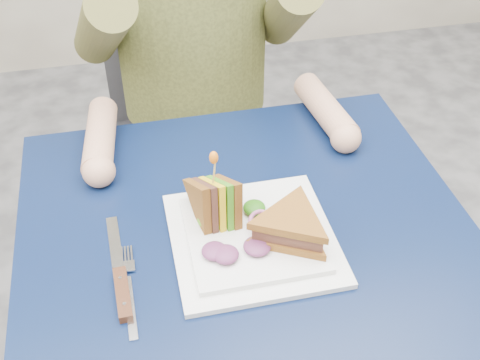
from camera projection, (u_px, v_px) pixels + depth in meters
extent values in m
cube|color=black|center=(251.00, 248.00, 0.98)|extent=(0.75, 0.75, 0.03)
cylinder|color=#595B5E|center=(85.00, 279.00, 1.40)|extent=(0.04, 0.04, 0.70)
cylinder|color=#595B5E|center=(344.00, 237.00, 1.51)|extent=(0.04, 0.04, 0.70)
cube|color=#47474C|center=(198.00, 153.00, 1.61)|extent=(0.42, 0.40, 0.04)
cube|color=#47474C|center=(182.00, 37.00, 1.58)|extent=(0.42, 0.03, 0.46)
cylinder|color=#47474C|center=(146.00, 269.00, 1.60)|extent=(0.02, 0.02, 0.43)
cylinder|color=#47474C|center=(276.00, 248.00, 1.66)|extent=(0.02, 0.02, 0.43)
cylinder|color=#47474C|center=(135.00, 188.00, 1.86)|extent=(0.02, 0.02, 0.43)
cylinder|color=#47474C|center=(248.00, 172.00, 1.92)|extent=(0.02, 0.02, 0.43)
cylinder|color=#4E5325|center=(191.00, 7.00, 1.32)|extent=(0.34, 0.34, 0.52)
cylinder|color=brown|center=(102.00, 28.00, 1.21)|extent=(0.15, 0.39, 0.31)
cylinder|color=tan|center=(100.00, 137.00, 1.14)|extent=(0.08, 0.20, 0.06)
sphere|color=tan|center=(99.00, 171.00, 1.07)|extent=(0.06, 0.06, 0.06)
cylinder|color=brown|center=(287.00, 10.00, 1.28)|extent=(0.15, 0.39, 0.31)
cylinder|color=tan|center=(325.00, 109.00, 1.22)|extent=(0.08, 0.20, 0.06)
sphere|color=tan|center=(346.00, 138.00, 1.14)|extent=(0.06, 0.06, 0.06)
cube|color=white|center=(253.00, 239.00, 0.97)|extent=(0.26, 0.26, 0.01)
cube|color=white|center=(253.00, 234.00, 0.96)|extent=(0.21, 0.21, 0.01)
cube|color=silver|center=(130.00, 307.00, 0.87)|extent=(0.01, 0.12, 0.00)
cube|color=silver|center=(128.00, 266.00, 0.93)|extent=(0.02, 0.02, 0.00)
cube|color=silver|center=(122.00, 254.00, 0.94)|extent=(0.00, 0.03, 0.00)
cube|color=silver|center=(125.00, 254.00, 0.95)|extent=(0.00, 0.03, 0.00)
cube|color=silver|center=(128.00, 254.00, 0.95)|extent=(0.00, 0.03, 0.00)
cube|color=silver|center=(132.00, 253.00, 0.95)|extent=(0.00, 0.03, 0.00)
cube|color=silver|center=(115.00, 246.00, 0.96)|extent=(0.02, 0.14, 0.00)
cube|color=black|center=(123.00, 294.00, 0.88)|extent=(0.02, 0.10, 0.01)
cylinder|color=silver|center=(120.00, 278.00, 0.90)|extent=(0.01, 0.01, 0.00)
cylinder|color=silver|center=(124.00, 304.00, 0.86)|extent=(0.01, 0.01, 0.00)
cylinder|color=tan|center=(214.00, 172.00, 0.92)|extent=(0.01, 0.01, 0.06)
ellipsoid|color=orange|center=(214.00, 158.00, 0.90)|extent=(0.01, 0.01, 0.02)
torus|color=#9E4C7A|center=(261.00, 222.00, 0.96)|extent=(0.04, 0.04, 0.02)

